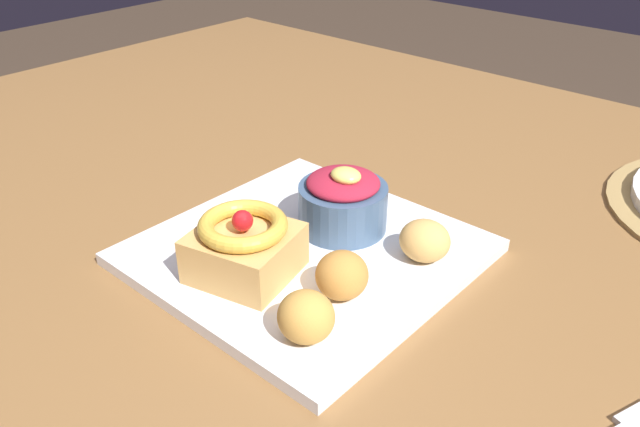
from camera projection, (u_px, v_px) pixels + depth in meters
name	position (u px, v px, depth m)	size (l,w,h in m)	color
dining_table	(344.00, 284.00, 0.71)	(1.50, 1.11, 0.73)	brown
front_plate	(306.00, 252.00, 0.61)	(0.28, 0.28, 0.01)	white
cake_slice	(242.00, 245.00, 0.56)	(0.10, 0.10, 0.06)	tan
berry_ramekin	(343.00, 201.00, 0.63)	(0.09, 0.09, 0.07)	#3D5675
fritter_front	(342.00, 275.00, 0.53)	(0.04, 0.05, 0.04)	#BC7F38
fritter_middle	(306.00, 317.00, 0.49)	(0.05, 0.04, 0.04)	gold
fritter_back	(425.00, 241.00, 0.58)	(0.05, 0.05, 0.04)	tan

